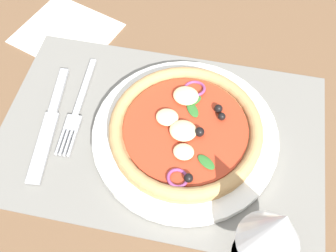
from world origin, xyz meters
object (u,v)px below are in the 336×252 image
object	(u,v)px
fork	(77,110)
wine_glass	(275,231)
plate	(185,138)
pizza	(185,131)
knife	(50,123)
napkin	(66,33)

from	to	relation	value
fork	wine_glass	size ratio (longest dim) A/B	1.21
plate	fork	xyz separation A→B (cm)	(16.94, -1.86, -0.49)
pizza	wine_glass	xyz separation A→B (cm)	(-11.78, 14.28, 7.23)
fork	plate	bearing A→B (deg)	80.95
fork	knife	xyz separation A→B (cm)	(3.23, 3.14, 0.03)
fork	wine_glass	bearing A→B (deg)	57.95
plate	pizza	xyz separation A→B (cm)	(0.01, -0.05, 1.80)
napkin	wine_glass	bearing A→B (deg)	138.76
plate	pizza	size ratio (longest dim) A/B	1.24
pizza	napkin	distance (cm)	29.77
wine_glass	plate	bearing A→B (deg)	-50.38
pizza	fork	bearing A→B (deg)	-6.09
pizza	fork	distance (cm)	17.18
knife	napkin	bearing A→B (deg)	-174.61
fork	napkin	xyz separation A→B (cm)	(7.21, -15.40, -0.44)
knife	napkin	distance (cm)	18.97
pizza	fork	world-z (taller)	pizza
pizza	fork	size ratio (longest dim) A/B	1.20
plate	wine_glass	xyz separation A→B (cm)	(-11.78, 14.22, 9.03)
fork	knife	bearing A→B (deg)	-48.60
pizza	wine_glass	world-z (taller)	wine_glass
wine_glass	fork	bearing A→B (deg)	-29.26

